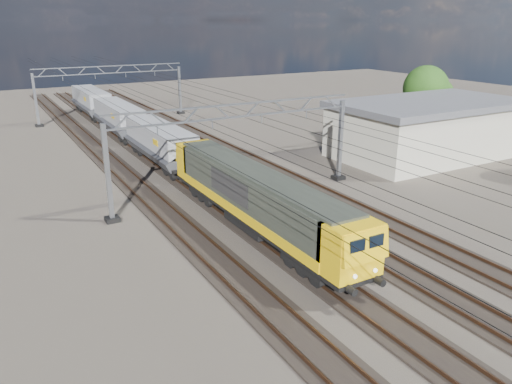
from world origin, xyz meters
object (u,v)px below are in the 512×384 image
hopper_wagon_lead (160,141)px  hopper_wagon_mid (119,117)px  catenary_gantry_mid (238,147)px  locomotive (255,197)px  tree_far (429,90)px  industrial_shed (428,128)px  catenary_gantry_far (112,90)px  hopper_wagon_third (91,100)px

hopper_wagon_lead → hopper_wagon_mid: bearing=90.0°
catenary_gantry_mid → locomotive: catenary_gantry_mid is taller
hopper_wagon_lead → tree_far: tree_far is taller
locomotive → hopper_wagon_lead: size_ratio=1.62×
industrial_shed → catenary_gantry_mid: bearing=-174.8°
hopper_wagon_mid → industrial_shed: industrial_shed is taller
industrial_shed → tree_far: tree_far is taller
catenary_gantry_far → locomotive: (-2.00, -42.11, -1.58)m
hopper_wagon_third → industrial_shed: 44.94m
hopper_wagon_mid → industrial_shed: size_ratio=0.70×
tree_far → locomotive: bearing=-153.8°
catenary_gantry_far → locomotive: size_ratio=0.94×
catenary_gantry_mid → tree_far: (30.32, 9.79, 1.07)m
hopper_wagon_lead → hopper_wagon_third: 28.40m
industrial_shed → hopper_wagon_mid: bearing=135.3°
locomotive → hopper_wagon_lead: bearing=90.0°
locomotive → industrial_shed: size_ratio=1.13×
catenary_gantry_mid → hopper_wagon_lead: bearing=99.8°
catenary_gantry_mid → locomotive: (-2.00, -6.11, -1.58)m
locomotive → hopper_wagon_mid: locomotive is taller
hopper_wagon_lead → hopper_wagon_mid: size_ratio=1.00×
hopper_wagon_mid → industrial_shed: (24.00, -23.79, 0.49)m
catenary_gantry_far → locomotive: catenary_gantry_far is taller
tree_far → hopper_wagon_mid: bearing=153.7°
catenary_gantry_far → hopper_wagon_lead: size_ratio=1.53×
hopper_wagon_third → catenary_gantry_far: bearing=-63.4°
catenary_gantry_mid → hopper_wagon_mid: bearing=94.4°
catenary_gantry_mid → catenary_gantry_far: same height
industrial_shed → tree_far: bearing=43.1°
catenary_gantry_mid → hopper_wagon_third: bearing=92.9°
locomotive → industrial_shed: 25.33m
catenary_gantry_mid → tree_far: bearing=17.9°
catenary_gantry_mid → hopper_wagon_third: catenary_gantry_mid is taller
catenary_gantry_far → locomotive: bearing=-92.7°
tree_far → industrial_shed: bearing=-136.9°
catenary_gantry_far → industrial_shed: size_ratio=1.07×
hopper_wagon_third → tree_far: size_ratio=1.66×
catenary_gantry_mid → locomotive: size_ratio=0.94×
catenary_gantry_mid → catenary_gantry_far: bearing=90.0°
hopper_wagon_mid → industrial_shed: 33.80m
locomotive → hopper_wagon_third: (-0.00, 46.10, -0.09)m
hopper_wagon_mid → hopper_wagon_lead: bearing=-90.0°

